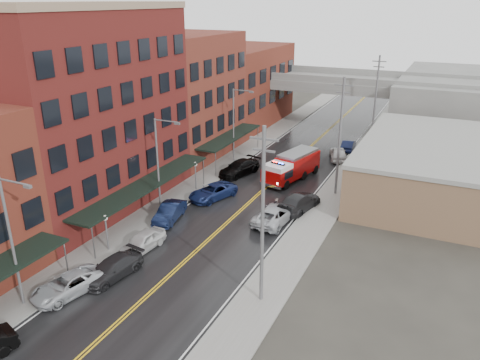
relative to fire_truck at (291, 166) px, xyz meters
The scene contains 32 objects.
road 7.53m from the fire_truck, 102.85° to the right, with size 11.00×160.00×0.02m, color black.
sidewalk_left 11.56m from the fire_truck, 141.23° to the right, with size 3.00×160.00×0.15m, color slate.
sidewalk_right 9.27m from the fire_truck, 51.73° to the right, with size 3.00×160.00×0.15m, color slate.
curb_left 10.34m from the fire_truck, 135.43° to the right, with size 0.30×160.00×0.15m, color gray.
curb_right 8.36m from the fire_truck, 60.80° to the right, with size 0.30×160.00×0.15m, color gray.
brick_building_b 21.88m from the fire_truck, 136.49° to the right, with size 9.00×20.00×18.00m, color #561916.
brick_building_c 16.40m from the fire_truck, 167.46° to the left, with size 9.00×15.00×15.00m, color maroon.
brick_building_far 26.00m from the fire_truck, 125.66° to the left, with size 9.00×20.00×12.00m, color maroon.
tan_building 14.66m from the fire_truck, 11.12° to the left, with size 14.00×22.00×5.00m, color brown.
right_far_block 36.75m from the fire_truck, 63.50° to the left, with size 18.00×30.00×8.00m, color slate.
awning_1 16.92m from the fire_truck, 122.78° to the right, with size 2.60×18.00×3.09m.
awning_2 9.81m from the fire_truck, 160.00° to the left, with size 2.60×13.00×3.09m.
globe_lamp_1 22.66m from the fire_truck, 110.78° to the right, with size 0.44×0.44×3.12m.
globe_lamp_2 10.80m from the fire_truck, 138.23° to the right, with size 0.44×0.44×3.12m.
street_lamp_0 30.52m from the fire_truck, 105.67° to the right, with size 2.64×0.22×9.00m.
street_lamp_1 15.92m from the fire_truck, 121.85° to the right, with size 2.64×0.22×9.00m.
street_lamp_2 9.37m from the fire_truck, 160.98° to the left, with size 2.64×0.22×9.00m.
utility_pole_0 23.34m from the fire_truck, 75.92° to the right, with size 1.80×0.24×12.00m.
utility_pole_1 7.60m from the fire_truck, 21.38° to the right, with size 1.80×0.24×12.00m.
utility_pole_2 19.25m from the fire_truck, 72.67° to the left, with size 1.80×0.24×12.00m.
overpass 25.26m from the fire_truck, 93.77° to the left, with size 40.00×10.00×7.50m.
fire_truck is the anchor object (origin of this frame).
parked_car_left_2 27.80m from the fire_truck, 103.82° to the right, with size 2.32×5.03×1.40m, color #B0B4B9.
parked_car_left_3 24.63m from the fire_truck, 102.29° to the right, with size 2.01×4.96×1.44m, color black.
parked_car_left_4 20.65m from the fire_truck, 105.86° to the right, with size 1.76×4.36×1.49m, color silver.
parked_car_left_5 15.86m from the fire_truck, 114.78° to the right, with size 1.63×4.66×1.54m, color black.
parked_car_left_6 10.00m from the fire_truck, 122.79° to the right, with size 2.44×5.28×1.47m, color navy.
parked_car_left_7 6.02m from the fire_truck, behind, with size 2.27×5.58×1.62m, color black.
parked_car_right_0 11.10m from the fire_truck, 78.72° to the right, with size 2.56×5.55×1.54m, color #ADB0B5.
parked_car_right_1 8.12m from the fire_truck, 65.87° to the right, with size 2.33×5.74×1.67m, color black.
parked_car_right_2 9.57m from the fire_truck, 71.06° to the left, with size 1.95×4.85×1.65m, color silver.
parked_car_right_3 13.90m from the fire_truck, 75.97° to the left, with size 1.49×4.27×1.41m, color #0E1534.
Camera 1 is at (16.94, -9.35, 18.80)m, focal length 35.00 mm.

